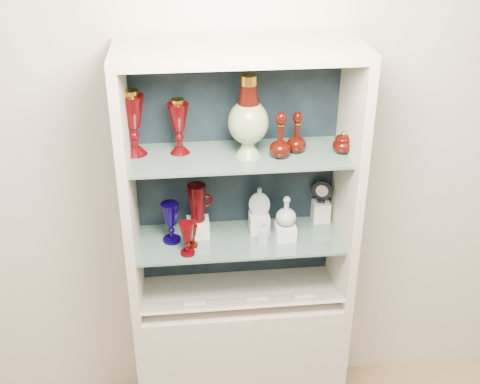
{
  "coord_description": "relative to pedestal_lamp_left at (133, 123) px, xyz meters",
  "views": [
    {
      "loc": [
        -0.24,
        -0.77,
        2.52
      ],
      "look_at": [
        0.0,
        1.53,
        1.3
      ],
      "focal_mm": 45.0,
      "sensor_mm": 36.0,
      "label": 1
    }
  ],
  "objects": [
    {
      "name": "cabinet_side_right",
      "position": [
        0.92,
        -0.07,
        -0.29
      ],
      "size": [
        0.04,
        0.4,
        1.15
      ],
      "primitive_type": "cube",
      "color": "beige",
      "rests_on": "cabinet_base"
    },
    {
      "name": "ruby_goblet_tall",
      "position": [
        0.2,
        -0.16,
        -0.48
      ],
      "size": [
        0.08,
        0.08,
        0.16
      ],
      "primitive_type": null,
      "rotation": [
        0.0,
        0.0,
        -0.35
      ],
      "color": "#4E0306",
      "rests_on": "shelf_lower"
    },
    {
      "name": "shelf_upper",
      "position": [
        0.44,
        -0.05,
        -0.15
      ],
      "size": [
        0.92,
        0.34,
        0.01
      ],
      "primitive_type": "cube",
      "color": "slate",
      "rests_on": "cabinet_side_left"
    },
    {
      "name": "shelf_lower",
      "position": [
        0.44,
        -0.05,
        -0.57
      ],
      "size": [
        0.92,
        0.34,
        0.01
      ],
      "primitive_type": "cube",
      "color": "slate",
      "rests_on": "cabinet_side_left"
    },
    {
      "name": "riser_clear_round_decanter",
      "position": [
        0.65,
        -0.07,
        -0.53
      ],
      "size": [
        0.09,
        0.09,
        0.07
      ],
      "primitive_type": "cube",
      "color": "silver",
      "rests_on": "shelf_lower"
    },
    {
      "name": "cabinet_top_cap",
      "position": [
        0.44,
        -0.07,
        0.31
      ],
      "size": [
        1.0,
        0.4,
        0.04
      ],
      "primitive_type": "cube",
      "color": "beige",
      "rests_on": "cabinet_side_left"
    },
    {
      "name": "label_card_2",
      "position": [
        0.22,
        -0.18,
        -0.82
      ],
      "size": [
        0.1,
        0.06,
        0.03
      ],
      "primitive_type": "cube",
      "rotation": [
        -0.44,
        0.0,
        0.0
      ],
      "color": "white",
      "rests_on": "label_ledge"
    },
    {
      "name": "cameo_medallion",
      "position": [
        0.84,
        0.07,
        -0.4
      ],
      "size": [
        0.1,
        0.07,
        0.11
      ],
      "primitive_type": null,
      "rotation": [
        0.0,
        0.0,
        -0.37
      ],
      "color": "black",
      "rests_on": "riser_cameo_medallion"
    },
    {
      "name": "lidded_bowl",
      "position": [
        0.88,
        -0.08,
        -0.09
      ],
      "size": [
        0.12,
        0.12,
        0.1
      ],
      "primitive_type": null,
      "rotation": [
        0.0,
        0.0,
        -0.43
      ],
      "color": "#380902",
      "rests_on": "shelf_upper"
    },
    {
      "name": "clear_round_decanter",
      "position": [
        0.65,
        -0.07,
        -0.42
      ],
      "size": [
        0.11,
        0.11,
        0.14
      ],
      "primitive_type": null,
      "rotation": [
        0.0,
        0.0,
        -0.16
      ],
      "color": "#98A8B0",
      "rests_on": "riser_clear_round_decanter"
    },
    {
      "name": "cabinet_base",
      "position": [
        0.44,
        -0.07,
        -1.24
      ],
      "size": [
        1.0,
        0.4,
        0.75
      ],
      "primitive_type": "cube",
      "color": "beige",
      "rests_on": "ground"
    },
    {
      "name": "cabinet_side_left",
      "position": [
        -0.04,
        -0.07,
        -0.29
      ],
      "size": [
        0.04,
        0.4,
        1.15
      ],
      "primitive_type": "cube",
      "color": "beige",
      "rests_on": "cabinet_base"
    },
    {
      "name": "cobalt_goblet",
      "position": [
        0.13,
        -0.04,
        -0.46
      ],
      "size": [
        0.1,
        0.1,
        0.19
      ],
      "primitive_type": null,
      "rotation": [
        0.0,
        0.0,
        -0.19
      ],
      "color": "#09003C",
      "rests_on": "shelf_lower"
    },
    {
      "name": "ruby_decanter_a",
      "position": [
        0.61,
        -0.1,
        -0.03
      ],
      "size": [
        0.11,
        0.11,
        0.23
      ],
      "primitive_type": null,
      "rotation": [
        0.0,
        0.0,
        0.33
      ],
      "color": "#380902",
      "rests_on": "shelf_upper"
    },
    {
      "name": "enamel_urn",
      "position": [
        0.48,
        -0.07,
        0.03
      ],
      "size": [
        0.21,
        0.21,
        0.35
      ],
      "primitive_type": null,
      "rotation": [
        0.0,
        0.0,
        0.29
      ],
      "color": "#0E492A",
      "rests_on": "shelf_upper"
    },
    {
      "name": "label_ledge",
      "position": [
        0.44,
        -0.18,
        -0.83
      ],
      "size": [
        0.92,
        0.17,
        0.09
      ],
      "primitive_type": "cube",
      "rotation": [
        -0.44,
        0.0,
        0.0
      ],
      "color": "beige",
      "rests_on": "cabinet_base"
    },
    {
      "name": "flat_flask",
      "position": [
        0.54,
        0.0,
        -0.4
      ],
      "size": [
        0.1,
        0.06,
        0.14
      ],
      "primitive_type": null,
      "rotation": [
        0.0,
        0.0,
        -0.18
      ],
      "color": "silver",
      "rests_on": "riser_flat_flask"
    },
    {
      "name": "pedestal_lamp_right",
      "position": [
        0.19,
        -0.01,
        -0.02
      ],
      "size": [
        0.1,
        0.1,
        0.24
      ],
      "primitive_type": null,
      "rotation": [
        0.0,
        0.0,
        -0.13
      ],
      "color": "#4E0306",
      "rests_on": "shelf_upper"
    },
    {
      "name": "label_card_0",
      "position": [
        0.73,
        -0.18,
        -0.82
      ],
      "size": [
        0.1,
        0.06,
        0.03
      ],
      "primitive_type": "cube",
      "rotation": [
        -0.44,
        0.0,
        0.0
      ],
      "color": "white",
      "rests_on": "label_ledge"
    },
    {
      "name": "wall_back",
      "position": [
        0.44,
        0.15,
        -0.21
      ],
      "size": [
        3.5,
        0.02,
        2.8
      ],
      "primitive_type": "cube",
      "color": "beige",
      "rests_on": "ground"
    },
    {
      "name": "riser_cameo_medallion",
      "position": [
        0.84,
        0.07,
        -0.51
      ],
      "size": [
        0.08,
        0.08,
        0.1
      ],
      "primitive_type": "cube",
      "color": "silver",
      "rests_on": "shelf_lower"
    },
    {
      "name": "riser_ruby_pitcher",
      "position": [
        0.25,
        -0.0,
        -0.52
      ],
      "size": [
        0.1,
        0.1,
        0.08
      ],
      "primitive_type": "cube",
      "color": "silver",
      "rests_on": "shelf_lower"
    },
    {
      "name": "clear_square_bottle",
      "position": [
        0.54,
        -0.11,
        -0.5
      ],
      "size": [
        0.05,
        0.05,
        0.12
      ],
      "primitive_type": null,
      "rotation": [
        0.0,
        0.0,
        -0.24
      ],
      "color": "#98A8B0",
      "rests_on": "shelf_lower"
    },
    {
      "name": "label_card_1",
      "position": [
        0.51,
        -0.18,
        -0.82
      ],
      "size": [
        0.1,
        0.06,
        0.03
      ],
      "primitive_type": "cube",
      "rotation": [
        -0.44,
        0.0,
        0.0
      ],
      "color": "white",
      "rests_on": "label_ledge"
    },
    {
      "name": "ruby_pitcher",
      "position": [
        0.25,
        -0.0,
        -0.39
      ],
      "size": [
        0.14,
        0.09,
        0.18
      ],
      "primitive_type": null,
      "rotation": [
        0.0,
        0.0,
        0.06
      ],
      "color": "#4E0306",
      "rests_on": "riser_ruby_pitcher"
    },
    {
      "name": "pedestal_lamp_left",
      "position": [
        0.0,
        0.0,
        0.0
      ],
      "size": [
        0.13,
        0.13,
        0.28
      ],
      "primitive_type": null,
      "rotation": [
        0.0,
        0.0,
        0.26
      ],
      "color": "#4E0306",
      "rests_on": "shelf_upper"
    },
    {
      "name": "ruby_goblet_small",
      "position": [
        0.22,
        -0.1,
        -0.51
      ],
      "size": [
        0.07,
        0.07,
        0.11
      ],
      "primitive_type": null,
      "rotation": [
        0.0,
        0.0,
        0.32
      ],
      "color": "#380902",
      "rests_on": "shelf_lower"
    },
    {
      "name": "cabinet_back_panel",
      "position": [
        0.44,
        0.12,
        -0.29
      ],
      "size": [
        0.98,
        0.02,
        1.15
      ],
      "primitive_type": "cube",
      "color": "black",
      "rests_on": "cabinet_base"
    },
    {
      "name": "riser_flat_flask",
      "position": [
        0.54,
        0.0,
        -0.52
      ],
      "size": [
        0.09,
        0.09,
        0.09
      ],
      "primitive_type": "cube",
      "color": "silver",
      "rests_on": "shelf_lower"
    },
    {
      "name": "ruby_decanter_b",
      "position": [
        0.68,
        -0.06,
        -0.04
      ],
      "size": [
        0.11,
        0.11,
        0.2
      ],
      "primitive_type": null,
      "rotation": [
        0.0,
        0.0,
        -0.41
      ],
      "color": "#380902",
      "rests_on": "shelf_upper"
    }
  ]
}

